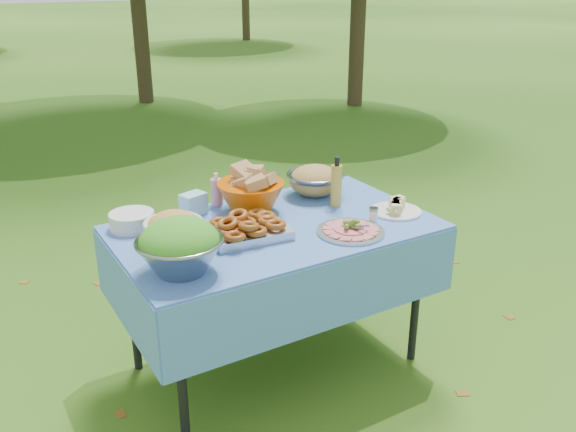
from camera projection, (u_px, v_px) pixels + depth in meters
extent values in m
plane|color=#133E0B|center=(277.00, 362.00, 3.12)|extent=(80.00, 80.00, 0.00)
cube|color=#84C0FF|center=(276.00, 297.00, 2.98)|extent=(1.46, 0.86, 0.76)
cylinder|color=silver|center=(132.00, 220.00, 2.80)|extent=(0.26, 0.26, 0.08)
cube|color=#A5E3FA|center=(193.00, 204.00, 2.95)|extent=(0.14, 0.11, 0.11)
cylinder|color=pink|center=(217.00, 189.00, 3.06)|extent=(0.07, 0.07, 0.17)
cube|color=silver|center=(248.00, 228.00, 2.70)|extent=(0.37, 0.28, 0.08)
cylinder|color=#ACAEB4|center=(351.00, 225.00, 2.75)|extent=(0.37, 0.37, 0.07)
cylinder|color=gold|center=(336.00, 182.00, 3.04)|extent=(0.07, 0.07, 0.25)
cylinder|color=silver|center=(396.00, 206.00, 2.98)|extent=(0.25, 0.25, 0.07)
cylinder|color=white|center=(373.00, 215.00, 2.87)|extent=(0.05, 0.05, 0.07)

